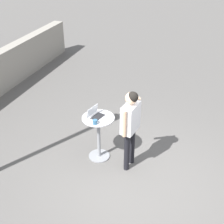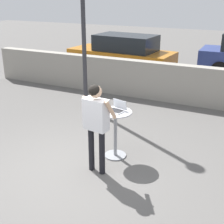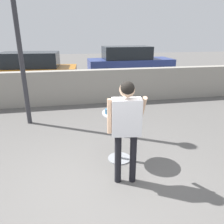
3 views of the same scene
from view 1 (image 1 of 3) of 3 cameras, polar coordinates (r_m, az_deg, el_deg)
name	(u,v)px [view 1 (image 1 of 3)]	position (r m, az deg, el deg)	size (l,w,h in m)	color
ground_plane	(135,182)	(6.25, 4.29, -12.69)	(50.00, 50.00, 0.00)	#5B5956
cafe_table	(99,132)	(6.46, -2.47, -3.72)	(0.66, 0.66, 1.00)	gray
laptop	(96,115)	(6.26, -2.95, -0.53)	(0.39, 0.34, 0.21)	#B7BABF
coffee_mug	(95,122)	(6.03, -3.11, -1.83)	(0.13, 0.09, 0.09)	#336084
standing_person	(130,120)	(5.95, 3.40, -1.54)	(0.62, 0.35, 1.73)	black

